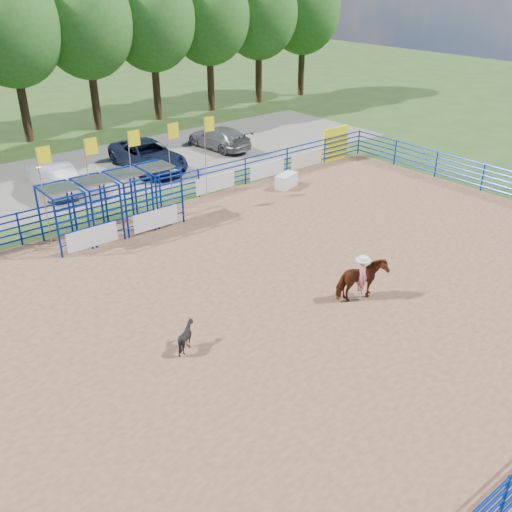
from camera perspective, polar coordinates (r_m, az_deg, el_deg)
name	(u,v)px	position (r m, az deg, el deg)	size (l,w,h in m)	color
ground	(286,293)	(20.65, 2.97, -3.75)	(120.00, 120.00, 0.00)	#385421
arena_dirt	(286,293)	(20.64, 2.97, -3.72)	(30.00, 20.00, 0.02)	#896044
gravel_strip	(86,175)	(34.07, -16.60, 7.80)	(40.00, 10.00, 0.01)	slate
announcer_table	(286,181)	(30.61, 3.05, 7.54)	(1.37, 0.64, 0.73)	silver
horse_and_rider	(362,278)	(20.15, 10.51, -2.20)	(1.94, 1.23, 2.33)	#5C2912
calf	(186,336)	(17.66, -7.00, -7.99)	(0.72, 0.81, 0.90)	black
car_b	(53,177)	(31.74, -19.66, 7.50)	(1.68, 4.81, 1.58)	gray
car_c	(148,156)	(33.96, -10.78, 9.84)	(2.69, 5.84, 1.62)	black
car_d	(219,138)	(37.57, -3.75, 11.71)	(1.96, 4.82, 1.40)	#545456
perimeter_fence	(286,275)	(20.28, 3.02, -1.92)	(30.10, 20.10, 1.50)	navy
chute_assembly	(120,203)	(25.87, -13.41, 5.18)	(19.32, 2.41, 4.20)	navy
treeline	(8,22)	(41.01, -23.52, 20.70)	(56.40, 6.40, 11.24)	#3F2B19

